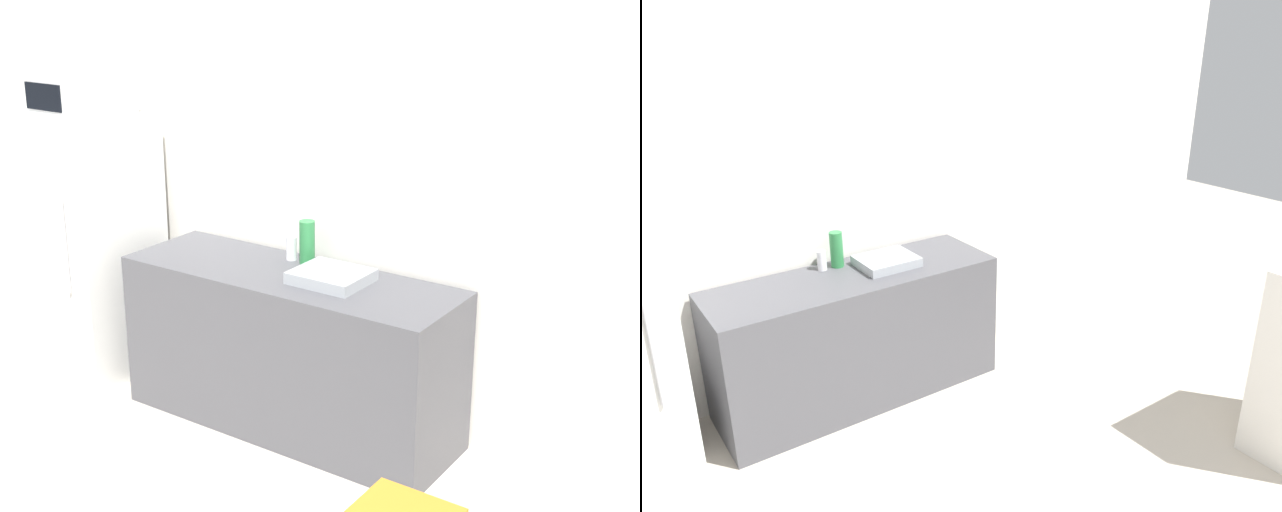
# 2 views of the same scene
# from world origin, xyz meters

# --- Properties ---
(wall_back) EXTENTS (8.00, 0.06, 2.60)m
(wall_back) POSITION_xyz_m (0.00, 3.13, 1.30)
(wall_back) COLOR white
(wall_back) RESTS_ON ground_plane
(counter) EXTENTS (1.85, 0.60, 0.87)m
(counter) POSITION_xyz_m (0.12, 2.76, 0.44)
(counter) COLOR #4C4C51
(counter) RESTS_ON ground_plane
(sink_basin) EXTENTS (0.37, 0.32, 0.06)m
(sink_basin) POSITION_xyz_m (0.37, 2.78, 0.90)
(sink_basin) COLOR #9EA3A8
(sink_basin) RESTS_ON counter
(bottle_tall) EXTENTS (0.08, 0.08, 0.24)m
(bottle_tall) POSITION_xyz_m (0.11, 2.95, 0.99)
(bottle_tall) COLOR #2D7F42
(bottle_tall) RESTS_ON counter
(bottle_short) EXTENTS (0.06, 0.06, 0.13)m
(bottle_short) POSITION_xyz_m (-0.00, 2.95, 0.94)
(bottle_short) COLOR silver
(bottle_short) RESTS_ON counter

